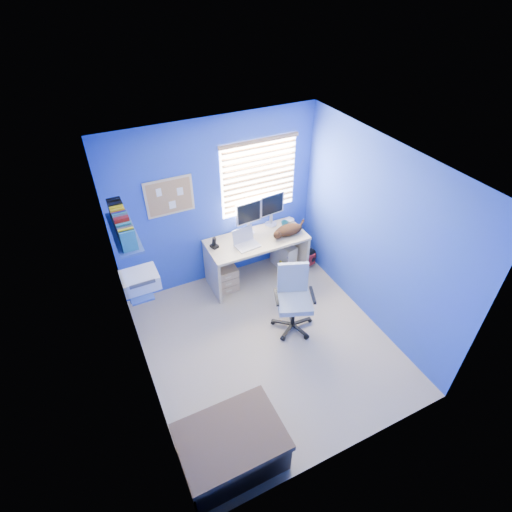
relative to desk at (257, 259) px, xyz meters
name	(u,v)px	position (x,y,z in m)	size (l,w,h in m)	color
floor	(267,343)	(-0.46, -1.26, -0.37)	(3.00, 3.20, 0.00)	tan
ceiling	(272,168)	(-0.46, -1.26, 2.13)	(3.00, 3.20, 0.00)	white
wall_back	(217,205)	(-0.46, 0.34, 0.88)	(3.00, 0.01, 2.50)	blue
wall_front	(357,381)	(-0.46, -2.86, 0.88)	(3.00, 0.01, 2.50)	blue
wall_left	(135,313)	(-1.96, -1.26, 0.88)	(0.01, 3.20, 2.50)	blue
wall_right	(375,237)	(1.04, -1.26, 0.88)	(0.01, 3.20, 2.50)	blue
desk	(257,259)	(0.00, 0.00, 0.00)	(1.48, 0.65, 0.74)	tan
laptop	(247,240)	(-0.20, -0.10, 0.48)	(0.33, 0.26, 0.22)	silver
monitor_left	(248,218)	(-0.05, 0.19, 0.64)	(0.40, 0.12, 0.54)	silver
monitor_right	(271,210)	(0.36, 0.25, 0.64)	(0.40, 0.12, 0.54)	silver
phone	(214,242)	(-0.63, 0.08, 0.45)	(0.09, 0.11, 0.17)	black
mug	(284,224)	(0.52, 0.10, 0.42)	(0.10, 0.09, 0.10)	teal
cd_spindle	(290,221)	(0.65, 0.16, 0.41)	(0.13, 0.13, 0.07)	silver
cat	(289,230)	(0.48, -0.10, 0.45)	(0.43, 0.23, 0.15)	black
tower_pc	(283,255)	(0.51, 0.06, -0.14)	(0.19, 0.44, 0.45)	beige
drawer_boxes	(225,278)	(-0.54, -0.03, -0.17)	(0.35, 0.28, 0.41)	tan
yellow_book	(282,270)	(0.37, -0.14, -0.25)	(0.03, 0.17, 0.24)	yellow
backpack	(308,257)	(0.88, -0.09, -0.20)	(0.28, 0.21, 0.33)	black
bed_corner	(232,447)	(-1.46, -2.43, -0.14)	(0.97, 0.69, 0.47)	brown
office_chair	(293,306)	(0.00, -1.10, -0.02)	(0.70, 0.70, 0.93)	black
window_blinds	(259,177)	(0.19, 0.31, 1.18)	(1.15, 0.05, 1.10)	white
corkboard	(170,197)	(-1.11, 0.33, 1.18)	(0.64, 0.02, 0.52)	tan
wall_shelves	(131,253)	(-1.81, -0.51, 1.06)	(0.42, 0.90, 1.05)	#3753A5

